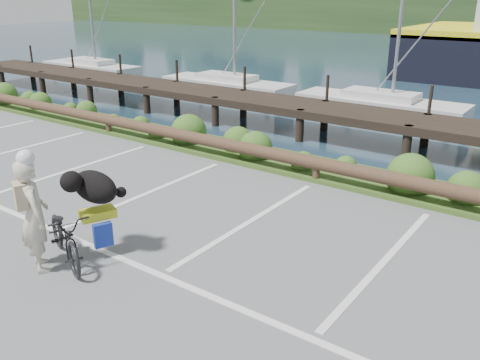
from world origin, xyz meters
name	(u,v)px	position (x,y,z in m)	size (l,w,h in m)	color
ground	(179,265)	(0.00, 0.00, 0.00)	(72.00, 72.00, 0.00)	#58585B
vegetation_strip	(330,172)	(0.00, 5.30, 0.05)	(34.00, 1.60, 0.10)	#3D5B21
log_rail	(316,182)	(0.00, 4.60, 0.00)	(32.00, 0.30, 0.60)	#443021
bicycle	(65,236)	(-1.53, -0.94, 0.45)	(0.60, 1.71, 0.90)	black
cyclist	(34,216)	(-1.69, -1.31, 0.89)	(0.65, 0.43, 1.78)	beige
dog	(95,187)	(-1.32, -0.44, 1.16)	(0.91, 0.44, 0.52)	black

